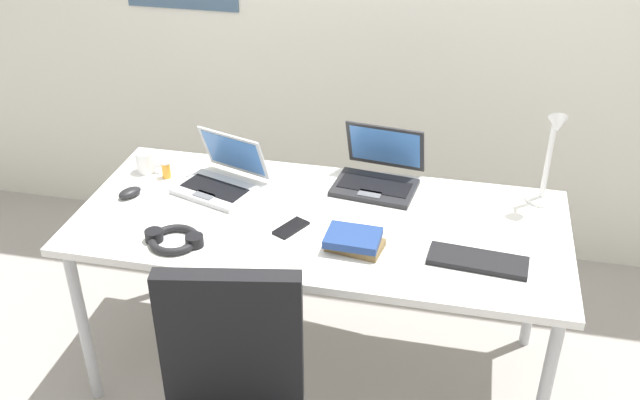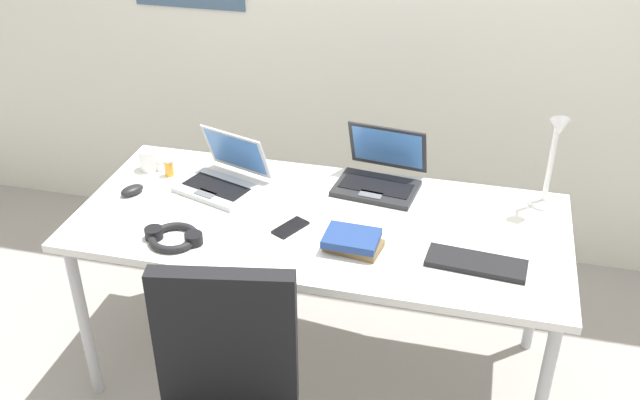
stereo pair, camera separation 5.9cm
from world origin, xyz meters
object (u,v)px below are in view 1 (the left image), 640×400
object	(u,v)px
desk_lamp	(550,159)
laptop_front_left	(378,175)
book_stack	(354,241)
laptop_near_mouse	(221,178)
external_keyboard	(478,261)
cell_phone	(291,228)
computer_mouse	(130,193)
pill_bottle	(166,168)
headphones	(174,239)
coffee_mug	(146,162)

from	to	relation	value
desk_lamp	laptop_front_left	bearing A→B (deg)	178.20
book_stack	laptop_near_mouse	bearing A→B (deg)	152.97
external_keyboard	desk_lamp	bearing A→B (deg)	67.46
cell_phone	book_stack	world-z (taller)	book_stack
laptop_front_left	external_keyboard	distance (m)	0.61
computer_mouse	pill_bottle	xyz separation A→B (m)	(0.08, 0.17, 0.02)
laptop_front_left	book_stack	size ratio (longest dim) A/B	1.70
external_keyboard	cell_phone	xyz separation A→B (m)	(-0.66, 0.07, -0.01)
pill_bottle	book_stack	xyz separation A→B (m)	(0.83, -0.33, -0.01)
laptop_front_left	cell_phone	distance (m)	0.47
external_keyboard	headphones	world-z (taller)	headphones
cell_phone	coffee_mug	xyz separation A→B (m)	(-0.69, 0.29, 0.04)
desk_lamp	external_keyboard	world-z (taller)	desk_lamp
external_keyboard	computer_mouse	world-z (taller)	computer_mouse
book_stack	coffee_mug	size ratio (longest dim) A/B	1.82
coffee_mug	pill_bottle	bearing A→B (deg)	-16.67
desk_lamp	headphones	xyz separation A→B (m)	(-1.26, -0.54, -0.18)
cell_phone	headphones	bearing A→B (deg)	-127.88
computer_mouse	cell_phone	bearing A→B (deg)	22.86
headphones	pill_bottle	bearing A→B (deg)	115.73
headphones	laptop_front_left	bearing A→B (deg)	41.53
desk_lamp	laptop_front_left	world-z (taller)	desk_lamp
computer_mouse	laptop_front_left	bearing A→B (deg)	48.44
coffee_mug	laptop_front_left	bearing A→B (deg)	5.62
laptop_near_mouse	laptop_front_left	size ratio (longest dim) A/B	1.04
pill_bottle	laptop_front_left	bearing A→B (deg)	8.29
book_stack	desk_lamp	bearing A→B (deg)	34.03
desk_lamp	coffee_mug	bearing A→B (deg)	-177.35
external_keyboard	headphones	xyz separation A→B (m)	(-1.04, -0.10, 0.01)
computer_mouse	pill_bottle	bearing A→B (deg)	95.89
pill_bottle	headphones	bearing A→B (deg)	-64.27
desk_lamp	headphones	world-z (taller)	desk_lamp
computer_mouse	desk_lamp	bearing A→B (deg)	40.73
laptop_near_mouse	book_stack	bearing A→B (deg)	-27.03
desk_lamp	laptop_front_left	size ratio (longest dim) A/B	1.15
laptop_front_left	computer_mouse	world-z (taller)	laptop_front_left
laptop_front_left	book_stack	distance (m)	0.46
laptop_near_mouse	computer_mouse	distance (m)	0.35
laptop_near_mouse	computer_mouse	bearing A→B (deg)	-157.02
laptop_near_mouse	cell_phone	xyz separation A→B (m)	(0.34, -0.23, -0.04)
desk_lamp	laptop_near_mouse	distance (m)	1.25
laptop_front_left	pill_bottle	distance (m)	0.85
laptop_near_mouse	coffee_mug	bearing A→B (deg)	169.22
desk_lamp	book_stack	size ratio (longest dim) A/B	1.95
laptop_near_mouse	external_keyboard	bearing A→B (deg)	-16.45
headphones	computer_mouse	bearing A→B (deg)	137.71
laptop_front_left	pill_bottle	world-z (taller)	laptop_front_left
laptop_near_mouse	cell_phone	size ratio (longest dim) A/B	2.68
laptop_near_mouse	external_keyboard	distance (m)	1.05
laptop_near_mouse	computer_mouse	size ratio (longest dim) A/B	3.79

